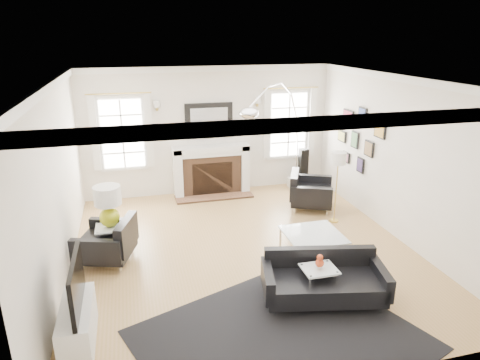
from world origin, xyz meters
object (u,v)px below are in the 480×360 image
object	(u,v)px
armchair_right	(309,192)
gourd_lamp	(108,204)
fireplace	(212,171)
coffee_table	(313,236)
sofa	(323,280)
arc_floor_lamp	(275,138)
armchair_left	(109,243)

from	to	relation	value
armchair_right	gourd_lamp	distance (m)	4.06
fireplace	gourd_lamp	bearing A→B (deg)	-131.41
coffee_table	gourd_lamp	xyz separation A→B (m)	(-3.14, 0.84, 0.54)
sofa	gourd_lamp	world-z (taller)	gourd_lamp
fireplace	arc_floor_lamp	bearing A→B (deg)	-33.37
coffee_table	gourd_lamp	size ratio (longest dim) A/B	1.32
armchair_left	gourd_lamp	xyz separation A→B (m)	(0.03, 0.21, 0.57)
armchair_right	arc_floor_lamp	world-z (taller)	arc_floor_lamp
fireplace	armchair_left	xyz separation A→B (m)	(-2.14, -2.60, -0.21)
armchair_left	armchair_right	size ratio (longest dim) A/B	0.92
gourd_lamp	arc_floor_lamp	xyz separation A→B (m)	(3.32, 1.60, 0.50)
gourd_lamp	arc_floor_lamp	world-z (taller)	arc_floor_lamp
coffee_table	fireplace	bearing A→B (deg)	107.57
armchair_right	coffee_table	size ratio (longest dim) A/B	1.32
sofa	coffee_table	world-z (taller)	sofa
sofa	armchair_right	world-z (taller)	armchair_right
coffee_table	armchair_right	bearing A→B (deg)	68.65
sofa	arc_floor_lamp	bearing A→B (deg)	81.53
sofa	armchair_left	distance (m)	3.33
armchair_left	arc_floor_lamp	bearing A→B (deg)	28.39
armchair_left	gourd_lamp	world-z (taller)	gourd_lamp
sofa	gourd_lamp	bearing A→B (deg)	144.47
sofa	armchair_right	bearing A→B (deg)	70.16
fireplace	sofa	size ratio (longest dim) A/B	0.97
coffee_table	arc_floor_lamp	bearing A→B (deg)	85.81
gourd_lamp	armchair_left	bearing A→B (deg)	-98.21
fireplace	armchair_right	xyz separation A→B (m)	(1.77, -1.33, -0.19)
fireplace	armchair_right	world-z (taller)	fireplace
armchair_left	arc_floor_lamp	world-z (taller)	arc_floor_lamp
armchair_left	coffee_table	distance (m)	3.23
gourd_lamp	fireplace	bearing A→B (deg)	48.59
sofa	coffee_table	size ratio (longest dim) A/B	1.96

